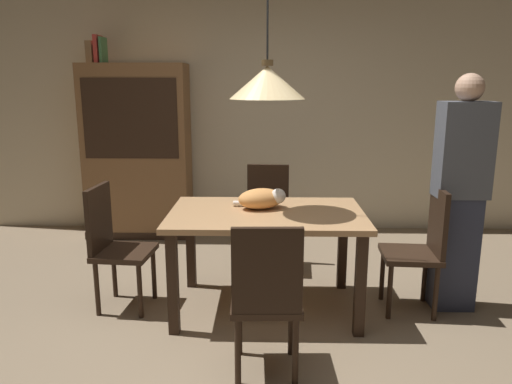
{
  "coord_description": "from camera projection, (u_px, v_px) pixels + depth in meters",
  "views": [
    {
      "loc": [
        0.14,
        -2.88,
        1.67
      ],
      "look_at": [
        0.05,
        0.72,
        0.85
      ],
      "focal_mm": 34.26,
      "sensor_mm": 36.0,
      "label": 1
    }
  ],
  "objects": [
    {
      "name": "chair_left_side",
      "position": [
        114.0,
        242.0,
        3.6
      ],
      "size": [
        0.43,
        0.43,
        0.93
      ],
      "color": "black",
      "rests_on": "ground"
    },
    {
      "name": "hutch_bookcase",
      "position": [
        138.0,
        155.0,
        5.27
      ],
      "size": [
        1.12,
        0.45,
        1.85
      ],
      "color": "brown",
      "rests_on": "ground"
    },
    {
      "name": "book_brown_thick",
      "position": [
        92.0,
        52.0,
        5.04
      ],
      "size": [
        0.06,
        0.24,
        0.22
      ],
      "primitive_type": "cube",
      "color": "brown",
      "rests_on": "hutch_bookcase"
    },
    {
      "name": "dining_table",
      "position": [
        267.0,
        225.0,
        3.54
      ],
      "size": [
        1.4,
        0.9,
        0.75
      ],
      "color": "tan",
      "rests_on": "ground"
    },
    {
      "name": "chair_right_side",
      "position": [
        422.0,
        245.0,
        3.54
      ],
      "size": [
        0.42,
        0.42,
        0.93
      ],
      "color": "black",
      "rests_on": "ground"
    },
    {
      "name": "person_standing",
      "position": [
        460.0,
        194.0,
        3.51
      ],
      "size": [
        0.36,
        0.22,
        1.72
      ],
      "color": "#2D3347",
      "rests_on": "ground"
    },
    {
      "name": "cat_sleeping",
      "position": [
        262.0,
        198.0,
        3.59
      ],
      "size": [
        0.41,
        0.32,
        0.16
      ],
      "color": "#E59951",
      "rests_on": "dining_table"
    },
    {
      "name": "chair_near_front",
      "position": [
        267.0,
        294.0,
        2.71
      ],
      "size": [
        0.41,
        0.41,
        0.93
      ],
      "color": "black",
      "rests_on": "ground"
    },
    {
      "name": "book_red_tall",
      "position": [
        98.0,
        49.0,
        5.03
      ],
      "size": [
        0.04,
        0.22,
        0.28
      ],
      "primitive_type": "cube",
      "color": "#B73833",
      "rests_on": "hutch_bookcase"
    },
    {
      "name": "ground",
      "position": [
        245.0,
        344.0,
        3.18
      ],
      "size": [
        10.0,
        10.0,
        0.0
      ],
      "primitive_type": "plane",
      "color": "#847056"
    },
    {
      "name": "book_green_slim",
      "position": [
        103.0,
        50.0,
        5.03
      ],
      "size": [
        0.03,
        0.2,
        0.26
      ],
      "primitive_type": "cube",
      "color": "#427A4C",
      "rests_on": "hutch_bookcase"
    },
    {
      "name": "pendant_lamp",
      "position": [
        267.0,
        82.0,
        3.31
      ],
      "size": [
        0.52,
        0.52,
        1.3
      ],
      "color": "beige"
    },
    {
      "name": "back_wall",
      "position": [
        255.0,
        101.0,
        5.44
      ],
      "size": [
        6.4,
        0.1,
        2.9
      ],
      "primitive_type": "cube",
      "color": "beige",
      "rests_on": "ground"
    },
    {
      "name": "chair_far_back",
      "position": [
        267.0,
        212.0,
        4.43
      ],
      "size": [
        0.42,
        0.42,
        0.93
      ],
      "color": "black",
      "rests_on": "ground"
    }
  ]
}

